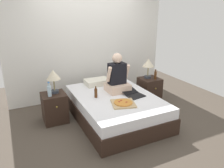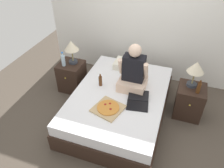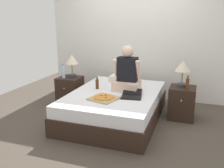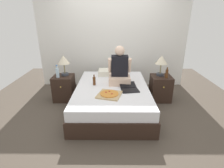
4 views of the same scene
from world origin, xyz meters
The scene contains 14 objects.
ground_plane centered at (0.00, 0.00, 0.00)m, with size 5.84×5.84×0.00m, color #4C4238.
wall_back centered at (0.00, 1.40, 1.25)m, with size 3.84×0.12×2.50m, color silver.
bed centered at (0.00, 0.00, 0.24)m, with size 1.48×2.07×0.49m.
nightstand_left centered at (-1.10, 0.40, 0.28)m, with size 0.44×0.47×0.57m.
lamp_on_left_nightstand centered at (-1.06, 0.45, 0.89)m, with size 0.26×0.26×0.45m.
water_bottle centered at (-1.18, 0.31, 0.68)m, with size 0.07×0.07×0.28m.
nightstand_right centered at (1.10, 0.40, 0.28)m, with size 0.44×0.47×0.57m.
lamp_on_right_nightstand centered at (1.07, 0.45, 0.89)m, with size 0.26×0.26×0.45m.
beer_bottle centered at (1.17, 0.30, 0.66)m, with size 0.06×0.06×0.23m.
pillow centered at (-0.07, 0.76, 0.55)m, with size 0.52×0.34×0.12m, color silver.
person_seated centered at (0.15, 0.21, 0.77)m, with size 0.47×0.40×0.78m.
laptop centered at (0.33, -0.15, 0.51)m, with size 0.38×0.46×0.07m.
pizza_box centered at (-0.05, -0.42, 0.50)m, with size 0.49×0.49×0.05m.
beer_bottle_on_bed centered at (-0.37, 0.08, 0.58)m, with size 0.06×0.06×0.22m.
Camera 4 is at (0.02, -3.26, 1.82)m, focal length 28.00 mm.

